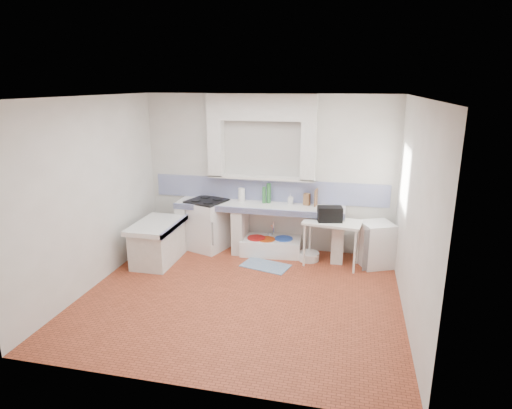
% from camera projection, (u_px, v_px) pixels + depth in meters
% --- Properties ---
extents(floor, '(4.50, 4.50, 0.00)m').
position_uv_depth(floor, '(241.00, 296.00, 6.23)').
color(floor, '#A14428').
rests_on(floor, ground).
extents(ceiling, '(4.50, 4.50, 0.00)m').
position_uv_depth(ceiling, '(239.00, 97.00, 5.46)').
color(ceiling, silver).
rests_on(ceiling, ground).
extents(wall_back, '(4.50, 0.00, 4.50)m').
position_uv_depth(wall_back, '(268.00, 174.00, 7.72)').
color(wall_back, silver).
rests_on(wall_back, ground).
extents(wall_front, '(4.50, 0.00, 4.50)m').
position_uv_depth(wall_front, '(185.00, 259.00, 3.97)').
color(wall_front, silver).
rests_on(wall_front, ground).
extents(wall_left, '(0.00, 4.50, 4.50)m').
position_uv_depth(wall_left, '(92.00, 194.00, 6.32)').
color(wall_left, silver).
rests_on(wall_left, ground).
extents(wall_right, '(0.00, 4.50, 4.50)m').
position_uv_depth(wall_right, '(414.00, 213.00, 5.37)').
color(wall_right, silver).
rests_on(wall_right, ground).
extents(alcove_mass, '(1.90, 0.25, 0.45)m').
position_uv_depth(alcove_mass, '(262.00, 107.00, 7.31)').
color(alcove_mass, silver).
rests_on(alcove_mass, ground).
extents(window_frame, '(0.35, 0.86, 1.06)m').
position_uv_depth(window_frame, '(417.00, 178.00, 6.41)').
color(window_frame, '#331B10').
rests_on(window_frame, ground).
extents(lace_valance, '(0.01, 0.84, 0.24)m').
position_uv_depth(lace_valance, '(410.00, 153.00, 6.33)').
color(lace_valance, white).
rests_on(lace_valance, ground).
extents(counter_slab, '(3.00, 0.60, 0.08)m').
position_uv_depth(counter_slab, '(259.00, 207.00, 7.61)').
color(counter_slab, white).
rests_on(counter_slab, ground).
extents(counter_lip, '(3.00, 0.04, 0.10)m').
position_uv_depth(counter_lip, '(256.00, 211.00, 7.35)').
color(counter_lip, navy).
rests_on(counter_lip, ground).
extents(counter_pier_left, '(0.20, 0.55, 0.82)m').
position_uv_depth(counter_pier_left, '(186.00, 225.00, 8.03)').
color(counter_pier_left, silver).
rests_on(counter_pier_left, ground).
extents(counter_pier_mid, '(0.20, 0.55, 0.82)m').
position_uv_depth(counter_pier_mid, '(240.00, 229.00, 7.81)').
color(counter_pier_mid, silver).
rests_on(counter_pier_mid, ground).
extents(counter_pier_right, '(0.20, 0.55, 0.82)m').
position_uv_depth(counter_pier_right, '(338.00, 237.00, 7.44)').
color(counter_pier_right, silver).
rests_on(counter_pier_right, ground).
extents(peninsula_top, '(0.70, 1.10, 0.08)m').
position_uv_depth(peninsula_top, '(157.00, 225.00, 7.25)').
color(peninsula_top, white).
rests_on(peninsula_top, ground).
extents(peninsula_base, '(0.60, 1.00, 0.62)m').
position_uv_depth(peninsula_base, '(158.00, 245.00, 7.35)').
color(peninsula_base, silver).
rests_on(peninsula_base, ground).
extents(peninsula_lip, '(0.04, 1.10, 0.10)m').
position_uv_depth(peninsula_lip, '(175.00, 226.00, 7.18)').
color(peninsula_lip, navy).
rests_on(peninsula_lip, ground).
extents(backsplash, '(4.27, 0.03, 0.40)m').
position_uv_depth(backsplash, '(268.00, 190.00, 7.79)').
color(backsplash, navy).
rests_on(backsplash, ground).
extents(stove, '(0.80, 0.79, 0.90)m').
position_uv_depth(stove, '(207.00, 225.00, 7.90)').
color(stove, white).
rests_on(stove, ground).
extents(sink, '(1.10, 0.65, 0.25)m').
position_uv_depth(sink, '(271.00, 247.00, 7.76)').
color(sink, white).
rests_on(sink, ground).
extents(side_table, '(0.99, 0.63, 0.04)m').
position_uv_depth(side_table, '(331.00, 243.00, 7.19)').
color(side_table, white).
rests_on(side_table, ground).
extents(fridge, '(0.64, 0.64, 0.75)m').
position_uv_depth(fridge, '(376.00, 244.00, 7.17)').
color(fridge, white).
rests_on(fridge, ground).
extents(bucket_red, '(0.34, 0.34, 0.30)m').
position_uv_depth(bucket_red, '(256.00, 245.00, 7.75)').
color(bucket_red, '#B21413').
rests_on(bucket_red, ground).
extents(bucket_orange, '(0.36, 0.36, 0.30)m').
position_uv_depth(bucket_orange, '(266.00, 247.00, 7.69)').
color(bucket_orange, '#C1420D').
rests_on(bucket_orange, ground).
extents(bucket_blue, '(0.39, 0.39, 0.30)m').
position_uv_depth(bucket_blue, '(284.00, 246.00, 7.72)').
color(bucket_blue, blue).
rests_on(bucket_blue, ground).
extents(basin_white, '(0.47, 0.47, 0.14)m').
position_uv_depth(basin_white, '(309.00, 256.00, 7.47)').
color(basin_white, white).
rests_on(basin_white, ground).
extents(water_bottle_a, '(0.11, 0.11, 0.32)m').
position_uv_depth(water_bottle_a, '(270.00, 241.00, 7.91)').
color(water_bottle_a, silver).
rests_on(water_bottle_a, ground).
extents(water_bottle_b, '(0.08, 0.08, 0.27)m').
position_uv_depth(water_bottle_b, '(271.00, 243.00, 7.91)').
color(water_bottle_b, silver).
rests_on(water_bottle_b, ground).
extents(black_bag, '(0.43, 0.30, 0.25)m').
position_uv_depth(black_bag, '(330.00, 214.00, 7.05)').
color(black_bag, black).
rests_on(black_bag, side_table).
extents(green_bottle_a, '(0.07, 0.07, 0.29)m').
position_uv_depth(green_bottle_a, '(264.00, 195.00, 7.66)').
color(green_bottle_a, '#2D6D34').
rests_on(green_bottle_a, counter_slab).
extents(green_bottle_b, '(0.09, 0.09, 0.35)m').
position_uv_depth(green_bottle_b, '(269.00, 193.00, 7.66)').
color(green_bottle_b, '#2D6D34').
rests_on(green_bottle_b, counter_slab).
extents(knife_block, '(0.12, 0.11, 0.21)m').
position_uv_depth(knife_block, '(307.00, 199.00, 7.54)').
color(knife_block, olive).
rests_on(knife_block, counter_slab).
extents(cutting_board, '(0.04, 0.22, 0.29)m').
position_uv_depth(cutting_board, '(316.00, 197.00, 7.49)').
color(cutting_board, olive).
rests_on(cutting_board, counter_slab).
extents(paper_towel, '(0.13, 0.13, 0.24)m').
position_uv_depth(paper_towel, '(242.00, 195.00, 7.78)').
color(paper_towel, white).
rests_on(paper_towel, counter_slab).
extents(soap_bottle, '(0.09, 0.09, 0.19)m').
position_uv_depth(soap_bottle, '(291.00, 199.00, 7.60)').
color(soap_bottle, white).
rests_on(soap_bottle, counter_slab).
extents(rug, '(0.87, 0.63, 0.01)m').
position_uv_depth(rug, '(266.00, 266.00, 7.24)').
color(rug, '#2B588F').
rests_on(rug, ground).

